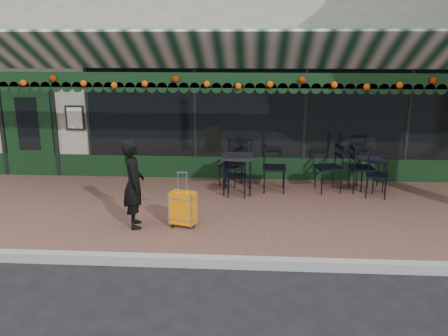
# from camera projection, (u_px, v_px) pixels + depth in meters

# --- Properties ---
(ground) EXTENTS (80.00, 80.00, 0.00)m
(ground) POSITION_uv_depth(u_px,v_px,m) (231.00, 265.00, 6.93)
(ground) COLOR black
(ground) RESTS_ON ground
(sidewalk) EXTENTS (18.00, 4.00, 0.15)m
(sidewalk) POSITION_uv_depth(u_px,v_px,m) (236.00, 212.00, 8.84)
(sidewalk) COLOR brown
(sidewalk) RESTS_ON ground
(curb) EXTENTS (18.00, 0.16, 0.15)m
(curb) POSITION_uv_depth(u_px,v_px,m) (231.00, 262.00, 6.84)
(curb) COLOR #9E9E99
(curb) RESTS_ON ground
(restaurant_building) EXTENTS (12.00, 9.60, 4.50)m
(restaurant_building) POSITION_uv_depth(u_px,v_px,m) (245.00, 72.00, 13.89)
(restaurant_building) COLOR gray
(restaurant_building) RESTS_ON ground
(woman) EXTENTS (0.50, 0.62, 1.48)m
(woman) POSITION_uv_depth(u_px,v_px,m) (134.00, 184.00, 7.79)
(woman) COLOR black
(woman) RESTS_ON sidewalk
(suitcase) EXTENTS (0.46, 0.34, 0.94)m
(suitcase) POSITION_uv_depth(u_px,v_px,m) (183.00, 208.00, 7.89)
(suitcase) COLOR orange
(suitcase) RESTS_ON sidewalk
(cafe_table_a) EXTENTS (0.52, 0.52, 0.65)m
(cafe_table_a) POSITION_uv_depth(u_px,v_px,m) (371.00, 162.00, 9.82)
(cafe_table_a) COLOR black
(cafe_table_a) RESTS_ON sidewalk
(cafe_table_b) EXTENTS (0.63, 0.63, 0.78)m
(cafe_table_b) POSITION_uv_depth(u_px,v_px,m) (238.00, 159.00, 9.59)
(cafe_table_b) COLOR black
(cafe_table_b) RESTS_ON sidewalk
(chair_a_left) EXTENTS (0.59, 0.59, 0.99)m
(chair_a_left) POSITION_uv_depth(u_px,v_px,m) (329.00, 168.00, 9.71)
(chair_a_left) COLOR black
(chair_a_left) RESTS_ON sidewalk
(chair_a_right) EXTENTS (0.50, 0.50, 0.96)m
(chair_a_right) POSITION_uv_depth(u_px,v_px,m) (362.00, 169.00, 9.70)
(chair_a_right) COLOR black
(chair_a_right) RESTS_ON sidewalk
(chair_a_front) EXTENTS (0.53, 0.53, 0.87)m
(chair_a_front) POSITION_uv_depth(u_px,v_px,m) (377.00, 176.00, 9.37)
(chair_a_front) COLOR black
(chair_a_front) RESTS_ON sidewalk
(chair_b_left) EXTENTS (0.56, 0.56, 0.86)m
(chair_b_left) POSITION_uv_depth(u_px,v_px,m) (231.00, 165.00, 10.15)
(chair_b_left) COLOR black
(chair_b_left) RESTS_ON sidewalk
(chair_b_right) EXTENTS (0.50, 0.50, 0.97)m
(chair_b_right) POSITION_uv_depth(u_px,v_px,m) (274.00, 168.00, 9.71)
(chair_b_right) COLOR black
(chair_b_right) RESTS_ON sidewalk
(chair_b_front) EXTENTS (0.40, 0.40, 0.80)m
(chair_b_front) POSITION_uv_depth(u_px,v_px,m) (237.00, 177.00, 9.41)
(chair_b_front) COLOR black
(chair_b_front) RESTS_ON sidewalk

